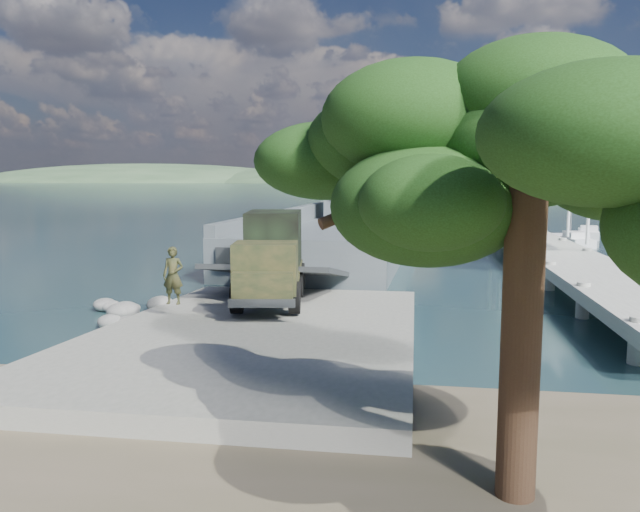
{
  "coord_description": "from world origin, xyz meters",
  "views": [
    {
      "loc": [
        4.98,
        -20.75,
        5.4
      ],
      "look_at": [
        0.88,
        6.0,
        1.95
      ],
      "focal_mm": 35.0,
      "sensor_mm": 36.0,
      "label": 1
    }
  ],
  "objects_px": {
    "soldier": "(173,286)",
    "landing_craft": "(343,240)",
    "military_truck": "(272,257)",
    "sailboat_near": "(571,241)",
    "pier": "(548,239)",
    "sailboat_far": "(588,234)",
    "overhang_tree": "(489,161)"
  },
  "relations": [
    {
      "from": "soldier",
      "to": "landing_craft",
      "type": "bearing_deg",
      "value": 81.61
    },
    {
      "from": "military_truck",
      "to": "sailboat_near",
      "type": "distance_m",
      "value": 32.66
    },
    {
      "from": "pier",
      "to": "landing_craft",
      "type": "bearing_deg",
      "value": 158.72
    },
    {
      "from": "pier",
      "to": "sailboat_far",
      "type": "bearing_deg",
      "value": 68.76
    },
    {
      "from": "soldier",
      "to": "military_truck",
      "type": "bearing_deg",
      "value": 48.84
    },
    {
      "from": "soldier",
      "to": "pier",
      "type": "bearing_deg",
      "value": 48.1
    },
    {
      "from": "soldier",
      "to": "sailboat_far",
      "type": "xyz_separation_m",
      "value": [
        23.67,
        37.2,
        -1.17
      ]
    },
    {
      "from": "landing_craft",
      "to": "soldier",
      "type": "distance_m",
      "value": 24.09
    },
    {
      "from": "sailboat_near",
      "to": "overhang_tree",
      "type": "relative_size",
      "value": 0.89
    },
    {
      "from": "landing_craft",
      "to": "sailboat_far",
      "type": "relative_size",
      "value": 5.49
    },
    {
      "from": "pier",
      "to": "military_truck",
      "type": "relative_size",
      "value": 5.7
    },
    {
      "from": "military_truck",
      "to": "soldier",
      "type": "bearing_deg",
      "value": -138.93
    },
    {
      "from": "pier",
      "to": "soldier",
      "type": "xyz_separation_m",
      "value": [
        -16.49,
        -18.72,
        -0.07
      ]
    },
    {
      "from": "overhang_tree",
      "to": "pier",
      "type": "bearing_deg",
      "value": 76.79
    },
    {
      "from": "pier",
      "to": "overhang_tree",
      "type": "relative_size",
      "value": 5.67
    },
    {
      "from": "pier",
      "to": "sailboat_near",
      "type": "bearing_deg",
      "value": 70.69
    },
    {
      "from": "landing_craft",
      "to": "military_truck",
      "type": "height_order",
      "value": "landing_craft"
    },
    {
      "from": "pier",
      "to": "sailboat_near",
      "type": "distance_m",
      "value": 12.64
    },
    {
      "from": "landing_craft",
      "to": "military_truck",
      "type": "relative_size",
      "value": 4.72
    },
    {
      "from": "military_truck",
      "to": "sailboat_far",
      "type": "xyz_separation_m",
      "value": [
        20.85,
        33.91,
        -1.87
      ]
    },
    {
      "from": "sailboat_far",
      "to": "pier",
      "type": "bearing_deg",
      "value": -98.57
    },
    {
      "from": "pier",
      "to": "sailboat_near",
      "type": "relative_size",
      "value": 6.38
    },
    {
      "from": "pier",
      "to": "overhang_tree",
      "type": "xyz_separation_m",
      "value": [
        -6.9,
        -29.41,
        4.05
      ]
    },
    {
      "from": "pier",
      "to": "soldier",
      "type": "relative_size",
      "value": 21.42
    },
    {
      "from": "pier",
      "to": "military_truck",
      "type": "distance_m",
      "value": 20.62
    },
    {
      "from": "soldier",
      "to": "sailboat_far",
      "type": "relative_size",
      "value": 0.31
    },
    {
      "from": "sailboat_near",
      "to": "overhang_tree",
      "type": "xyz_separation_m",
      "value": [
        -11.06,
        -41.28,
        5.28
      ]
    },
    {
      "from": "landing_craft",
      "to": "sailboat_near",
      "type": "bearing_deg",
      "value": 23.91
    },
    {
      "from": "soldier",
      "to": "overhang_tree",
      "type": "xyz_separation_m",
      "value": [
        9.59,
        -10.69,
        4.12
      ]
    },
    {
      "from": "overhang_tree",
      "to": "sailboat_far",
      "type": "bearing_deg",
      "value": 73.61
    },
    {
      "from": "sailboat_far",
      "to": "overhang_tree",
      "type": "height_order",
      "value": "overhang_tree"
    },
    {
      "from": "pier",
      "to": "soldier",
      "type": "bearing_deg",
      "value": -131.38
    }
  ]
}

